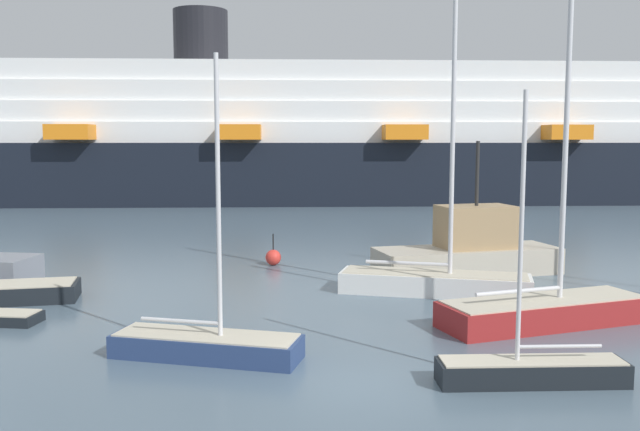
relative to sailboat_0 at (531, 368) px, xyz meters
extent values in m
plane|color=slate|center=(-4.11, 0.18, -0.39)|extent=(600.00, 600.00, 0.00)
cube|color=black|center=(0.01, 0.00, -0.11)|extent=(4.49, 1.17, 0.55)
cube|color=beige|center=(0.01, 0.00, 0.18)|extent=(4.31, 1.08, 0.04)
cylinder|color=silver|center=(-0.35, 0.01, 3.32)|extent=(0.11, 0.11, 6.32)
cylinder|color=silver|center=(0.65, -0.03, 0.51)|extent=(2.01, 0.17, 0.09)
cube|color=white|center=(0.07, 9.50, 0.00)|extent=(7.22, 3.83, 0.78)
cube|color=beige|center=(0.07, 9.50, 0.41)|extent=(6.91, 3.62, 0.04)
cylinder|color=silver|center=(0.60, 9.32, 6.42)|extent=(0.17, 0.17, 12.07)
cylinder|color=silver|center=(-0.90, 9.82, 0.74)|extent=(3.05, 1.11, 0.13)
cube|color=maroon|center=(2.44, 5.02, 0.01)|extent=(7.08, 3.69, 0.79)
cube|color=beige|center=(2.44, 5.02, 0.42)|extent=(6.77, 3.46, 0.04)
cylinder|color=silver|center=(2.97, 5.16, 5.70)|extent=(0.16, 0.16, 10.59)
cylinder|color=silver|center=(1.49, 4.76, 0.75)|extent=(2.99, 0.92, 0.13)
cube|color=navy|center=(-7.83, 2.59, -0.09)|extent=(5.23, 2.93, 0.60)
cube|color=beige|center=(-7.83, 2.59, 0.23)|extent=(5.01, 2.76, 0.04)
cylinder|color=silver|center=(-7.44, 2.47, 3.88)|extent=(0.12, 0.12, 7.33)
cylinder|color=silver|center=(-8.52, 2.82, 0.56)|extent=(2.18, 0.80, 0.10)
cube|color=#BCB29E|center=(2.44, 13.27, 0.17)|extent=(8.25, 3.93, 1.12)
cube|color=#A3845B|center=(2.83, 13.34, 1.64)|extent=(3.45, 2.49, 1.82)
cylinder|color=#262626|center=(2.83, 13.34, 3.94)|extent=(0.16, 0.16, 2.77)
sphere|color=red|center=(-5.88, 15.94, -0.03)|extent=(0.72, 0.72, 0.72)
cylinder|color=black|center=(-5.88, 15.94, 0.70)|extent=(0.06, 0.06, 0.74)
cube|color=black|center=(6.01, 49.98, 2.38)|extent=(101.07, 17.78, 5.53)
cube|color=white|center=(6.01, 49.98, 6.05)|extent=(92.96, 15.80, 1.81)
cube|color=white|center=(6.01, 49.98, 7.86)|extent=(87.38, 14.85, 1.81)
cube|color=white|center=(6.01, 49.98, 9.67)|extent=(81.80, 13.90, 1.81)
cube|color=white|center=(6.01, 49.98, 11.48)|extent=(76.23, 12.95, 1.81)
cube|color=orange|center=(-22.42, 43.69, 6.05)|extent=(3.72, 2.95, 1.27)
cube|color=orange|center=(-8.34, 43.17, 6.05)|extent=(3.72, 2.95, 1.27)
cube|color=orange|center=(5.74, 42.66, 6.05)|extent=(3.72, 2.95, 1.27)
cube|color=orange|center=(19.81, 42.14, 6.05)|extent=(3.72, 2.95, 1.27)
cylinder|color=black|center=(-12.09, 50.64, 14.90)|extent=(5.07, 5.07, 5.03)
camera|label=1|loc=(-6.25, -15.08, 5.34)|focal=38.14mm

